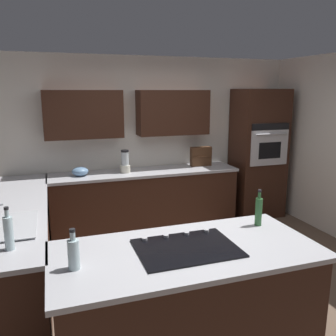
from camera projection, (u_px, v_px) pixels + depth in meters
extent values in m
plane|color=brown|center=(194.00, 281.00, 3.96)|extent=(14.00, 14.00, 0.00)
cube|color=white|center=(144.00, 141.00, 5.63)|extent=(6.00, 0.10, 2.60)
cube|color=#381E14|center=(173.00, 113.00, 5.45)|extent=(1.10, 0.34, 0.68)
cube|color=#381E14|center=(83.00, 114.00, 5.03)|extent=(1.10, 0.34, 0.68)
cube|color=#381E14|center=(145.00, 201.00, 5.43)|extent=(2.80, 0.60, 0.86)
cube|color=#B2B2B7|center=(145.00, 172.00, 5.34)|extent=(2.84, 0.64, 0.04)
cube|color=#381E14|center=(19.00, 248.00, 3.81)|extent=(0.60, 2.90, 0.86)
cube|color=#B2B2B7|center=(15.00, 208.00, 3.72)|extent=(0.64, 2.94, 0.04)
cube|color=#381E14|center=(186.00, 304.00, 2.81)|extent=(1.97, 0.89, 0.86)
cube|color=#B2B2B7|center=(187.00, 251.00, 2.71)|extent=(2.05, 0.97, 0.04)
cube|color=#381E14|center=(258.00, 154.00, 5.91)|extent=(0.80, 0.60, 2.11)
cube|color=silver|center=(269.00, 148.00, 5.58)|extent=(0.66, 0.03, 0.56)
cube|color=black|center=(270.00, 150.00, 5.58)|extent=(0.40, 0.01, 0.26)
cube|color=black|center=(271.00, 127.00, 5.51)|extent=(0.66, 0.02, 0.11)
cylinder|color=silver|center=(272.00, 134.00, 5.50)|extent=(0.56, 0.02, 0.02)
cube|color=#515456|center=(11.00, 220.00, 3.28)|extent=(0.40, 0.30, 0.02)
cube|color=#515456|center=(7.00, 234.00, 2.97)|extent=(0.40, 0.30, 0.02)
cube|color=#B7BABF|center=(9.00, 226.00, 3.12)|extent=(0.46, 0.70, 0.01)
cube|color=black|center=(187.00, 248.00, 2.71)|extent=(0.76, 0.56, 0.01)
cylinder|color=#B2B2B7|center=(206.00, 231.00, 3.00)|extent=(0.04, 0.04, 0.02)
cylinder|color=#B2B2B7|center=(187.00, 233.00, 2.94)|extent=(0.04, 0.04, 0.02)
cylinder|color=#B2B2B7|center=(166.00, 236.00, 2.89)|extent=(0.04, 0.04, 0.02)
cylinder|color=#B2B2B7|center=(145.00, 239.00, 2.83)|extent=(0.04, 0.04, 0.02)
cylinder|color=beige|center=(125.00, 169.00, 5.22)|extent=(0.15, 0.15, 0.11)
cylinder|color=silver|center=(125.00, 159.00, 5.19)|extent=(0.11, 0.11, 0.20)
cylinder|color=black|center=(125.00, 151.00, 5.17)|extent=(0.12, 0.12, 0.03)
ellipsoid|color=#668CB2|center=(80.00, 171.00, 5.02)|extent=(0.23, 0.23, 0.13)
cube|color=#472B19|center=(201.00, 156.00, 5.67)|extent=(0.34, 0.10, 0.31)
cube|color=#472B19|center=(202.00, 157.00, 5.62)|extent=(0.32, 0.02, 0.02)
cylinder|color=silver|center=(9.00, 233.00, 2.67)|extent=(0.07, 0.07, 0.26)
cylinder|color=silver|center=(7.00, 213.00, 2.63)|extent=(0.03, 0.03, 0.06)
cylinder|color=black|center=(6.00, 208.00, 2.63)|extent=(0.03, 0.03, 0.02)
cylinder|color=silver|center=(74.00, 255.00, 2.38)|extent=(0.08, 0.08, 0.21)
cylinder|color=silver|center=(73.00, 236.00, 2.35)|extent=(0.04, 0.04, 0.06)
cylinder|color=black|center=(72.00, 230.00, 2.34)|extent=(0.04, 0.04, 0.02)
cylinder|color=#336B38|center=(259.00, 212.00, 3.16)|extent=(0.06, 0.06, 0.25)
cylinder|color=#336B38|center=(259.00, 195.00, 3.12)|extent=(0.03, 0.03, 0.06)
cylinder|color=black|center=(260.00, 191.00, 3.12)|extent=(0.03, 0.03, 0.02)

